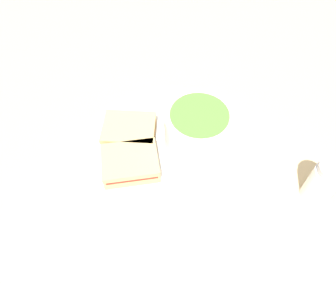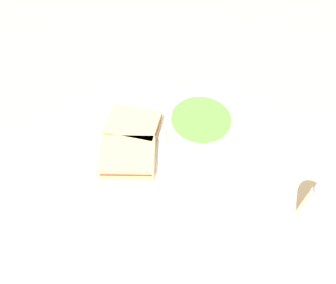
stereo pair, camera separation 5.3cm
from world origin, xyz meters
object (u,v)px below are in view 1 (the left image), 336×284
object	(u,v)px
spoon	(222,181)
salt_shaker	(323,182)
sandwich_half_far	(130,163)
soup_bowl	(198,129)
sandwich_half_near	(129,131)

from	to	relation	value
spoon	salt_shaker	distance (m)	0.15
spoon	sandwich_half_far	bearing A→B (deg)	145.79
soup_bowl	salt_shaker	distance (m)	0.20
sandwich_half_near	spoon	bearing A→B (deg)	-8.16
sandwich_half_far	salt_shaker	bearing A→B (deg)	15.62
soup_bowl	sandwich_half_far	xyz separation A→B (m)	(-0.08, -0.09, -0.02)
spoon	sandwich_half_far	distance (m)	0.15
sandwich_half_near	salt_shaker	distance (m)	0.31
spoon	salt_shaker	world-z (taller)	salt_shaker
spoon	salt_shaker	bearing A→B (deg)	-27.74
soup_bowl	sandwich_half_far	bearing A→B (deg)	-131.52
sandwich_half_near	sandwich_half_far	distance (m)	0.06
spoon	sandwich_half_far	xyz separation A→B (m)	(-0.14, -0.03, 0.01)
sandwich_half_near	sandwich_half_far	xyz separation A→B (m)	(0.03, -0.06, 0.00)
soup_bowl	salt_shaker	size ratio (longest dim) A/B	1.35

